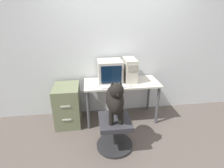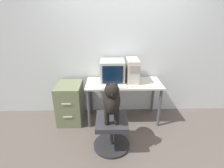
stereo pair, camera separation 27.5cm
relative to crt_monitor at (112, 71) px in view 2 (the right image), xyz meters
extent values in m
plane|color=#564C47|center=(0.20, -0.37, -0.94)|extent=(12.00, 12.00, 0.00)
cube|color=silver|center=(0.20, 0.28, 0.36)|extent=(8.00, 0.05, 2.60)
cube|color=beige|center=(0.20, -0.08, -0.21)|extent=(1.33, 0.58, 0.03)
cylinder|color=#4C4C51|center=(-0.41, -0.32, -0.58)|extent=(0.05, 0.05, 0.72)
cylinder|color=#4C4C51|center=(0.81, -0.32, -0.58)|extent=(0.05, 0.05, 0.72)
cylinder|color=#4C4C51|center=(-0.41, 0.17, -0.58)|extent=(0.05, 0.05, 0.72)
cylinder|color=#4C4C51|center=(0.81, 0.17, -0.58)|extent=(0.05, 0.05, 0.72)
cube|color=#B7B2A8|center=(0.00, 0.00, 0.00)|extent=(0.42, 0.39, 0.38)
cube|color=black|center=(0.00, -0.20, 0.00)|extent=(0.34, 0.01, 0.30)
cube|color=beige|center=(0.35, -0.02, 0.01)|extent=(0.20, 0.40, 0.41)
cube|color=#9E998E|center=(0.35, -0.22, 0.10)|extent=(0.15, 0.01, 0.11)
cube|color=silver|center=(0.02, -0.28, -0.18)|extent=(0.42, 0.15, 0.02)
cube|color=silver|center=(0.02, -0.28, -0.17)|extent=(0.38, 0.12, 0.00)
ellipsoid|color=beige|center=(0.31, -0.28, -0.17)|extent=(0.06, 0.04, 0.03)
cylinder|color=#262628|center=(-0.03, -0.82, -0.92)|extent=(0.55, 0.55, 0.04)
cylinder|color=#262628|center=(-0.03, -0.82, -0.71)|extent=(0.05, 0.05, 0.38)
cube|color=#2D2D33|center=(-0.03, -0.82, -0.49)|extent=(0.45, 0.50, 0.07)
ellipsoid|color=black|center=(-0.03, -0.79, -0.15)|extent=(0.24, 0.51, 0.38)
cylinder|color=black|center=(-0.10, -0.93, -0.35)|extent=(0.07, 0.07, 0.21)
cylinder|color=black|center=(0.03, -0.93, -0.35)|extent=(0.07, 0.07, 0.21)
sphere|color=black|center=(-0.03, -0.93, 0.05)|extent=(0.19, 0.19, 0.19)
cone|color=black|center=(-0.03, -1.02, 0.03)|extent=(0.09, 0.10, 0.09)
cone|color=black|center=(-0.09, -0.92, 0.13)|extent=(0.07, 0.07, 0.09)
cone|color=black|center=(0.02, -0.92, 0.13)|extent=(0.07, 0.07, 0.09)
torus|color=red|center=(-0.03, -0.91, -0.02)|extent=(0.14, 0.14, 0.02)
cube|color=#6B7251|center=(-0.78, -0.09, -0.58)|extent=(0.43, 0.55, 0.73)
cube|color=beige|center=(-0.78, -0.37, -0.45)|extent=(0.15, 0.01, 0.02)
cube|color=beige|center=(-0.78, -0.37, -0.71)|extent=(0.15, 0.01, 0.02)
camera|label=1|loc=(-0.35, -2.91, 0.97)|focal=28.00mm
camera|label=2|loc=(-0.08, -2.93, 0.97)|focal=28.00mm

